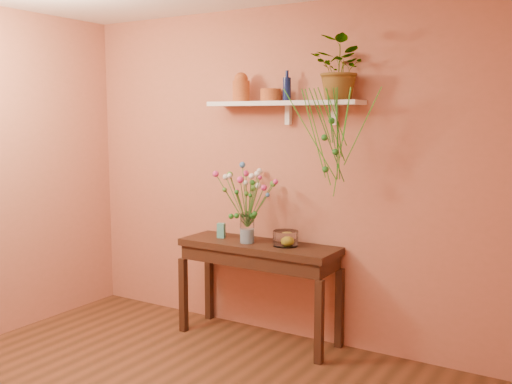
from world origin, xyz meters
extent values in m
cube|color=#B9684F|center=(0.00, 2.00, 1.35)|extent=(4.00, 0.04, 2.70)
cube|color=#B9684F|center=(2.00, 0.00, 1.35)|extent=(0.04, 4.00, 2.70)
cube|color=#321D13|center=(-0.11, 1.77, 0.78)|extent=(1.33, 0.43, 0.06)
cube|color=#321D13|center=(-0.11, 1.77, 0.69)|extent=(1.27, 0.39, 0.11)
cube|color=#321D13|center=(-0.74, 1.58, 0.32)|extent=(0.06, 0.06, 0.63)
cube|color=#321D13|center=(0.53, 1.58, 0.32)|extent=(0.06, 0.06, 0.63)
cube|color=#321D13|center=(-0.74, 1.95, 0.32)|extent=(0.06, 0.06, 0.63)
cube|color=#321D13|center=(0.53, 1.95, 0.32)|extent=(0.06, 0.06, 0.63)
cube|color=white|center=(0.05, 1.87, 1.92)|extent=(1.30, 0.24, 0.04)
cube|color=white|center=(0.05, 1.97, 1.83)|extent=(0.04, 0.05, 0.15)
cube|color=white|center=(0.45, 1.97, 1.83)|extent=(0.04, 0.05, 0.15)
cylinder|color=#BF5521|center=(-0.33, 1.86, 2.02)|extent=(0.18, 0.18, 0.17)
sphere|color=#BF5521|center=(-0.33, 1.86, 2.12)|extent=(0.11, 0.11, 0.11)
cylinder|color=#BF5521|center=(-0.08, 1.90, 1.99)|extent=(0.20, 0.20, 0.10)
cylinder|color=#0C1640|center=(0.07, 1.89, 2.03)|extent=(0.08, 0.08, 0.18)
cylinder|color=#0C1640|center=(0.07, 1.89, 2.15)|extent=(0.03, 0.03, 0.05)
imported|color=#20661D|center=(0.55, 1.84, 2.17)|extent=(0.51, 0.48, 0.46)
cylinder|color=#20661D|center=(0.61, 1.66, 1.69)|extent=(0.08, 0.20, 0.66)
cylinder|color=#2A861A|center=(0.58, 1.69, 1.81)|extent=(0.11, 0.17, 0.41)
cylinder|color=#2A861A|center=(0.56, 1.66, 1.76)|extent=(0.11, 0.26, 0.53)
cylinder|color=#20661D|center=(0.51, 1.74, 1.82)|extent=(0.03, 0.07, 0.39)
cylinder|color=#2A861A|center=(0.67, 1.68, 1.83)|extent=(0.09, 0.07, 0.38)
cylinder|color=#2A861A|center=(0.62, 1.71, 1.63)|extent=(0.16, 0.09, 0.79)
cylinder|color=#20661D|center=(0.52, 1.69, 1.68)|extent=(0.19, 0.24, 0.68)
cylinder|color=#2A861A|center=(0.48, 1.68, 1.82)|extent=(0.11, 0.08, 0.39)
cylinder|color=#2A861A|center=(0.41, 1.69, 1.69)|extent=(0.19, 0.05, 0.65)
cylinder|color=#20661D|center=(0.53, 1.72, 1.77)|extent=(0.06, 0.07, 0.50)
cylinder|color=#2A861A|center=(0.38, 1.68, 1.69)|extent=(0.39, 0.12, 0.67)
cylinder|color=#2A861A|center=(0.59, 1.71, 1.69)|extent=(0.02, 0.14, 0.66)
cylinder|color=#20661D|center=(0.59, 1.70, 1.77)|extent=(0.02, 0.16, 0.49)
cylinder|color=#2A861A|center=(0.42, 1.74, 1.66)|extent=(0.19, 0.07, 0.71)
cylinder|color=#2A861A|center=(0.77, 1.72, 1.74)|extent=(0.30, 0.07, 0.55)
sphere|color=#20661D|center=(0.59, 1.68, 1.56)|extent=(0.05, 0.05, 0.05)
sphere|color=#20661D|center=(0.56, 1.68, 1.79)|extent=(0.05, 0.05, 0.05)
sphere|color=#20661D|center=(0.52, 1.67, 1.44)|extent=(0.05, 0.05, 0.05)
sphere|color=#20661D|center=(0.52, 1.64, 1.67)|extent=(0.05, 0.05, 0.05)
cylinder|color=white|center=(-0.19, 1.72, 0.93)|extent=(0.12, 0.12, 0.24)
cylinder|color=silver|center=(-0.19, 1.72, 0.86)|extent=(0.11, 0.11, 0.12)
cylinder|color=#386B28|center=(-0.17, 1.64, 1.14)|extent=(0.05, 0.17, 0.40)
sphere|color=#CC3078|center=(-0.15, 1.56, 1.33)|extent=(0.05, 0.05, 0.05)
cylinder|color=#386B28|center=(-0.17, 1.68, 1.08)|extent=(0.05, 0.09, 0.28)
sphere|color=#4C802E|center=(-0.14, 1.64, 1.22)|extent=(0.04, 0.04, 0.04)
cylinder|color=#386B28|center=(-0.13, 1.66, 1.08)|extent=(0.11, 0.13, 0.28)
sphere|color=#20661D|center=(-0.08, 1.60, 1.21)|extent=(0.03, 0.03, 0.03)
cylinder|color=#386B28|center=(-0.12, 1.65, 1.15)|extent=(0.14, 0.16, 0.43)
sphere|color=silver|center=(-0.05, 1.57, 1.37)|extent=(0.04, 0.04, 0.04)
cylinder|color=#386B28|center=(-0.10, 1.67, 1.15)|extent=(0.18, 0.10, 0.42)
sphere|color=#CC3078|center=(-0.01, 1.63, 1.35)|extent=(0.03, 0.03, 0.03)
cylinder|color=#386B28|center=(-0.13, 1.70, 1.16)|extent=(0.13, 0.06, 0.44)
sphere|color=silver|center=(-0.06, 1.67, 1.37)|extent=(0.05, 0.05, 0.05)
cylinder|color=#386B28|center=(-0.09, 1.71, 1.07)|extent=(0.21, 0.03, 0.28)
sphere|color=#3D6FAD|center=(0.01, 1.70, 1.21)|extent=(0.04, 0.04, 0.04)
cylinder|color=#386B28|center=(-0.14, 1.73, 1.11)|extent=(0.10, 0.02, 0.34)
sphere|color=silver|center=(-0.09, 1.74, 1.27)|extent=(0.05, 0.05, 0.05)
cylinder|color=#386B28|center=(-0.09, 1.78, 1.12)|extent=(0.20, 0.13, 0.37)
sphere|color=#CC3078|center=(0.01, 1.83, 1.30)|extent=(0.04, 0.04, 0.04)
cylinder|color=#386B28|center=(-0.12, 1.82, 1.11)|extent=(0.12, 0.20, 0.34)
sphere|color=#4C802E|center=(-0.06, 1.91, 1.27)|extent=(0.05, 0.05, 0.05)
cylinder|color=#386B28|center=(-0.14, 1.78, 1.09)|extent=(0.09, 0.12, 0.31)
sphere|color=#CC3078|center=(-0.10, 1.83, 1.25)|extent=(0.05, 0.05, 0.05)
cylinder|color=#386B28|center=(-0.18, 1.75, 1.09)|extent=(0.03, 0.06, 0.31)
sphere|color=#4C802E|center=(-0.17, 1.78, 1.25)|extent=(0.05, 0.05, 0.05)
cylinder|color=#386B28|center=(-0.19, 1.76, 1.11)|extent=(0.01, 0.08, 0.35)
sphere|color=#20661D|center=(-0.19, 1.80, 1.29)|extent=(0.05, 0.05, 0.05)
cylinder|color=#386B28|center=(-0.20, 1.83, 1.15)|extent=(0.02, 0.23, 0.43)
sphere|color=silver|center=(-0.20, 1.94, 1.37)|extent=(0.05, 0.05, 0.05)
cylinder|color=#386B28|center=(-0.24, 1.79, 1.15)|extent=(0.10, 0.14, 0.42)
sphere|color=#CC3078|center=(-0.28, 1.85, 1.35)|extent=(0.05, 0.05, 0.05)
cylinder|color=#386B28|center=(-0.23, 1.77, 1.11)|extent=(0.08, 0.10, 0.34)
sphere|color=silver|center=(-0.26, 1.82, 1.28)|extent=(0.04, 0.04, 0.04)
cylinder|color=#386B28|center=(-0.23, 1.75, 1.18)|extent=(0.09, 0.07, 0.49)
sphere|color=#3D6FAD|center=(-0.27, 1.78, 1.43)|extent=(0.05, 0.05, 0.05)
cylinder|color=#386B28|center=(-0.32, 1.77, 1.13)|extent=(0.27, 0.10, 0.39)
sphere|color=silver|center=(-0.46, 1.81, 1.32)|extent=(0.05, 0.05, 0.05)
cylinder|color=#386B28|center=(-0.24, 1.73, 1.08)|extent=(0.12, 0.03, 0.28)
sphere|color=#CC3078|center=(-0.30, 1.74, 1.22)|extent=(0.04, 0.04, 0.04)
cylinder|color=#386B28|center=(-0.27, 1.68, 1.09)|extent=(0.16, 0.09, 0.30)
sphere|color=#4C802E|center=(-0.35, 1.64, 1.24)|extent=(0.04, 0.04, 0.04)
cylinder|color=#386B28|center=(-0.31, 1.68, 1.15)|extent=(0.26, 0.09, 0.42)
sphere|color=#CC3078|center=(-0.44, 1.65, 1.36)|extent=(0.05, 0.05, 0.05)
cylinder|color=#386B28|center=(-0.23, 1.66, 1.15)|extent=(0.09, 0.12, 0.43)
sphere|color=#4C802E|center=(-0.28, 1.61, 1.36)|extent=(0.05, 0.05, 0.05)
cylinder|color=#386B28|center=(-0.20, 1.67, 1.08)|extent=(0.04, 0.11, 0.29)
sphere|color=#20661D|center=(-0.22, 1.62, 1.23)|extent=(0.04, 0.04, 0.04)
cylinder|color=#386B28|center=(-0.22, 1.65, 1.15)|extent=(0.07, 0.15, 0.42)
sphere|color=silver|center=(-0.26, 1.58, 1.36)|extent=(0.04, 0.04, 0.04)
sphere|color=#20661D|center=(-0.24, 1.65, 1.03)|extent=(0.04, 0.04, 0.04)
sphere|color=#20661D|center=(-0.31, 1.67, 1.02)|extent=(0.04, 0.04, 0.04)
sphere|color=#20661D|center=(-0.13, 1.72, 1.03)|extent=(0.04, 0.04, 0.04)
sphere|color=#20661D|center=(-0.14, 1.71, 1.03)|extent=(0.04, 0.04, 0.04)
sphere|color=#20661D|center=(-0.10, 1.69, 1.05)|extent=(0.04, 0.04, 0.04)
sphere|color=#20661D|center=(-0.23, 1.78, 1.03)|extent=(0.04, 0.04, 0.04)
cylinder|color=white|center=(0.13, 1.79, 0.86)|extent=(0.20, 0.20, 0.12)
cylinder|color=white|center=(0.13, 1.79, 0.81)|extent=(0.20, 0.20, 0.01)
sphere|color=yellow|center=(0.15, 1.78, 0.85)|extent=(0.08, 0.08, 0.08)
cube|color=teal|center=(-0.48, 1.77, 0.87)|extent=(0.07, 0.06, 0.12)
camera|label=1|loc=(2.29, -2.19, 1.81)|focal=41.04mm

